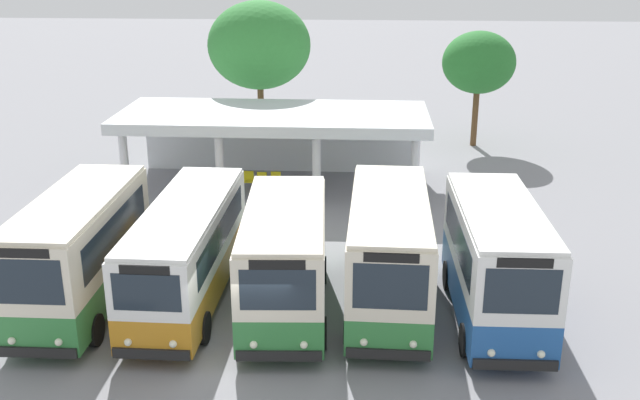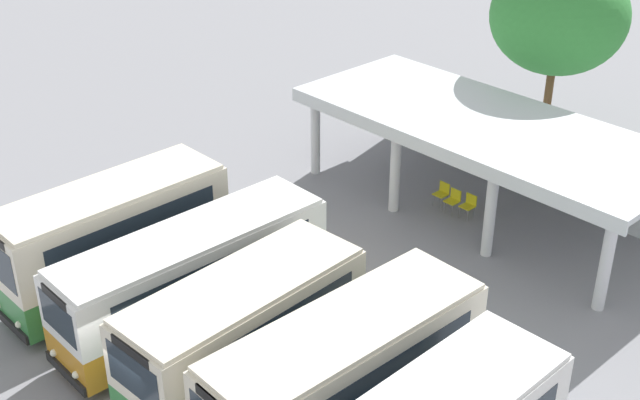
% 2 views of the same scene
% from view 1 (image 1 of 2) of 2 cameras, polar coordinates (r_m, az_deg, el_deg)
% --- Properties ---
extents(ground_plane, '(180.00, 180.00, 0.00)m').
position_cam_1_polar(ground_plane, '(19.90, -5.58, -12.00)').
color(ground_plane, gray).
extents(city_bus_nearest_orange, '(2.36, 6.96, 3.48)m').
position_cam_1_polar(city_bus_nearest_orange, '(22.49, -18.21, -3.64)').
color(city_bus_nearest_orange, black).
rests_on(city_bus_nearest_orange, ground).
extents(city_bus_second_in_row, '(2.29, 8.11, 3.07)m').
position_cam_1_polar(city_bus_second_in_row, '(22.25, -10.31, -3.75)').
color(city_bus_second_in_row, black).
rests_on(city_bus_second_in_row, ground).
extents(city_bus_middle_cream, '(2.69, 6.68, 3.25)m').
position_cam_1_polar(city_bus_middle_cream, '(21.13, -2.76, -4.47)').
color(city_bus_middle_cream, black).
rests_on(city_bus_middle_cream, ground).
extents(city_bus_fourth_amber, '(2.48, 7.25, 3.40)m').
position_cam_1_polar(city_bus_fourth_amber, '(21.52, 5.39, -3.86)').
color(city_bus_fourth_amber, black).
rests_on(city_bus_fourth_amber, ground).
extents(city_bus_fifth_blue, '(2.38, 6.61, 3.48)m').
position_cam_1_polar(city_bus_fifth_blue, '(21.27, 13.57, -4.52)').
color(city_bus_fifth_blue, black).
rests_on(city_bus_fifth_blue, ground).
extents(terminal_canopy, '(13.44, 5.52, 3.40)m').
position_cam_1_polar(terminal_canopy, '(32.87, -3.48, 5.79)').
color(terminal_canopy, silver).
rests_on(terminal_canopy, ground).
extents(waiting_chair_end_by_column, '(0.44, 0.44, 0.86)m').
position_cam_1_polar(waiting_chair_end_by_column, '(32.34, -5.60, 1.64)').
color(waiting_chair_end_by_column, slate).
rests_on(waiting_chair_end_by_column, ground).
extents(waiting_chair_second_from_end, '(0.44, 0.44, 0.86)m').
position_cam_1_polar(waiting_chair_second_from_end, '(32.14, -4.57, 1.55)').
color(waiting_chair_second_from_end, slate).
rests_on(waiting_chair_second_from_end, ground).
extents(waiting_chair_middle_seat, '(0.44, 0.44, 0.86)m').
position_cam_1_polar(waiting_chair_middle_seat, '(32.16, -3.48, 1.59)').
color(waiting_chair_middle_seat, slate).
rests_on(waiting_chair_middle_seat, ground).
extents(roadside_tree_behind_canopy, '(5.20, 5.20, 7.68)m').
position_cam_1_polar(roadside_tree_behind_canopy, '(37.82, -4.76, 11.92)').
color(roadside_tree_behind_canopy, brown).
rests_on(roadside_tree_behind_canopy, ground).
extents(roadside_tree_east_of_canopy, '(3.80, 3.80, 6.08)m').
position_cam_1_polar(roadside_tree_east_of_canopy, '(39.63, 12.28, 10.42)').
color(roadside_tree_east_of_canopy, brown).
rests_on(roadside_tree_east_of_canopy, ground).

